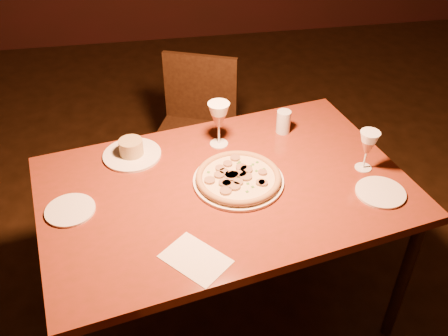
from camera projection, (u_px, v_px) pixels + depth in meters
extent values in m
cube|color=maroon|center=(225.00, 189.00, 1.96)|extent=(1.56, 1.16, 0.04)
cylinder|color=black|center=(64.00, 232.00, 2.31)|extent=(0.05, 0.05, 0.72)
cylinder|color=black|center=(403.00, 280.00, 2.08)|extent=(0.05, 0.05, 0.72)
cylinder|color=black|center=(312.00, 171.00, 2.67)|extent=(0.05, 0.05, 0.72)
cube|color=black|center=(193.00, 139.00, 2.76)|extent=(0.54, 0.54, 0.04)
cube|color=black|center=(201.00, 88.00, 2.78)|extent=(0.39, 0.19, 0.39)
cylinder|color=black|center=(158.00, 186.00, 2.80)|extent=(0.04, 0.04, 0.42)
cylinder|color=black|center=(175.00, 152.00, 3.06)|extent=(0.04, 0.04, 0.42)
cylinder|color=black|center=(216.00, 195.00, 2.74)|extent=(0.04, 0.04, 0.42)
cylinder|color=black|center=(229.00, 159.00, 3.00)|extent=(0.04, 0.04, 0.42)
cylinder|color=white|center=(238.00, 181.00, 1.96)|extent=(0.36, 0.36, 0.01)
cylinder|color=beige|center=(238.00, 178.00, 1.95)|extent=(0.33, 0.33, 0.01)
torus|color=tan|center=(238.00, 177.00, 1.95)|extent=(0.34, 0.34, 0.03)
cylinder|color=white|center=(132.00, 155.00, 2.10)|extent=(0.24, 0.24, 0.01)
cylinder|color=tan|center=(131.00, 147.00, 2.08)|extent=(0.10, 0.10, 0.07)
cylinder|color=silver|center=(283.00, 122.00, 2.22)|extent=(0.06, 0.06, 0.10)
cylinder|color=white|center=(70.00, 210.00, 1.83)|extent=(0.18, 0.18, 0.01)
cylinder|color=white|center=(380.00, 192.00, 1.91)|extent=(0.19, 0.19, 0.01)
cube|color=silver|center=(196.00, 259.00, 1.65)|extent=(0.25, 0.26, 0.00)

